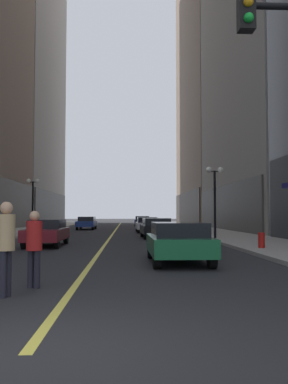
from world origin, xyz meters
TOP-DOWN VIEW (x-y plane):
  - ground_plane at (0.00, 35.00)m, footprint 200.00×200.00m
  - sidewalk_left at (-8.25, 35.00)m, footprint 4.50×78.00m
  - sidewalk_right at (8.25, 35.00)m, footprint 4.50×78.00m
  - lane_centre_stripe at (0.00, 35.00)m, footprint 0.16×70.00m
  - building_right_mid at (16.44, 34.50)m, footprint 12.09×24.00m
  - building_right_far at (15.90, 60.00)m, footprint 10.98×26.00m
  - car_green at (2.81, 8.65)m, footprint 1.88×4.14m
  - car_maroon at (-2.84, 16.06)m, footprint 1.77×4.62m
  - car_black at (3.05, 22.46)m, footprint 2.01×4.35m
  - car_white at (2.85, 31.01)m, footprint 1.88×4.56m
  - car_blue at (-3.03, 38.41)m, footprint 1.86×4.51m
  - car_navy at (3.08, 48.80)m, footprint 1.95×4.27m
  - pedestrian_in_tan_trench at (-1.19, 3.31)m, footprint 0.43×0.43m
  - pedestrian_in_red_jacket at (-0.87, 4.30)m, footprint 0.45×0.45m
  - street_lamp_left_far at (-6.40, 28.59)m, footprint 1.06×0.36m
  - street_lamp_right_mid at (6.40, 19.76)m, footprint 1.06×0.36m
  - fire_hydrant_right at (6.90, 12.76)m, footprint 0.28×0.28m

SIDE VIEW (x-z plane):
  - ground_plane at x=0.00m, z-range 0.00..0.00m
  - lane_centre_stripe at x=0.00m, z-range 0.00..0.01m
  - sidewalk_left at x=-8.25m, z-range 0.00..0.15m
  - sidewalk_right at x=8.25m, z-range 0.00..0.15m
  - fire_hydrant_right at x=6.90m, z-range 0.00..0.80m
  - car_green at x=2.81m, z-range 0.06..1.38m
  - car_maroon at x=-2.84m, z-range 0.06..1.38m
  - car_black at x=3.05m, z-range 0.06..1.38m
  - car_blue at x=-3.03m, z-range 0.06..1.38m
  - car_white at x=2.85m, z-range 0.06..1.38m
  - car_navy at x=3.08m, z-range 0.06..1.38m
  - pedestrian_in_red_jacket at x=-0.87m, z-range 0.13..1.79m
  - pedestrian_in_tan_trench at x=-1.19m, z-range 0.16..1.99m
  - street_lamp_left_far at x=-6.40m, z-range 1.04..5.47m
  - street_lamp_right_mid at x=6.40m, z-range 1.04..5.47m
  - building_right_mid at x=16.44m, z-range -0.08..35.89m
  - building_right_far at x=15.90m, z-range -0.10..60.57m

